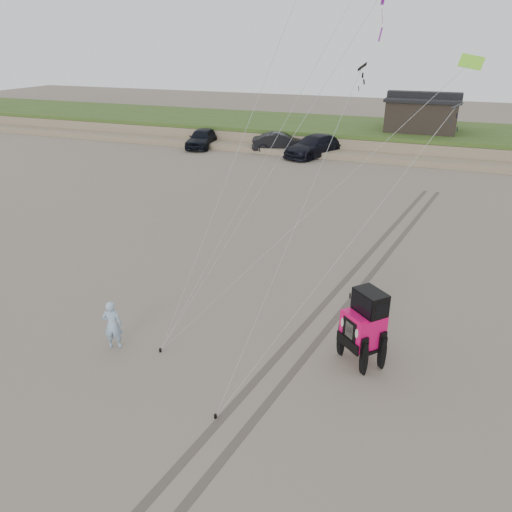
# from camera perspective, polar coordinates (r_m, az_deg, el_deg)

# --- Properties ---
(ground) EXTENTS (160.00, 160.00, 0.00)m
(ground) POSITION_cam_1_polar(r_m,az_deg,el_deg) (15.55, -1.51, -13.42)
(ground) COLOR #6B6054
(ground) RESTS_ON ground
(dune_ridge) EXTENTS (160.00, 14.25, 1.73)m
(dune_ridge) POSITION_cam_1_polar(r_m,az_deg,el_deg) (49.89, 15.83, 12.86)
(dune_ridge) COLOR #7A6B54
(dune_ridge) RESTS_ON ground
(cabin) EXTENTS (6.40, 5.40, 3.35)m
(cabin) POSITION_cam_1_polar(r_m,az_deg,el_deg) (48.88, 18.48, 15.23)
(cabin) COLOR black
(cabin) RESTS_ON dune_ridge
(truck_a) EXTENTS (2.87, 5.41, 1.75)m
(truck_a) POSITION_cam_1_polar(r_m,az_deg,el_deg) (47.91, -6.18, 13.25)
(truck_a) COLOR black
(truck_a) RESTS_ON ground
(truck_b) EXTENTS (5.49, 3.28, 1.71)m
(truck_b) POSITION_cam_1_polar(r_m,az_deg,el_deg) (45.67, 2.91, 12.82)
(truck_b) COLOR black
(truck_b) RESTS_ON ground
(truck_c) EXTENTS (4.86, 6.67, 1.79)m
(truck_c) POSITION_cam_1_polar(r_m,az_deg,el_deg) (44.20, 6.65, 12.39)
(truck_c) COLOR black
(truck_c) RESTS_ON ground
(jeep) EXTENTS (5.17, 5.42, 1.95)m
(jeep) POSITION_cam_1_polar(r_m,az_deg,el_deg) (15.90, 12.04, -8.80)
(jeep) COLOR #DD0B59
(jeep) RESTS_ON ground
(man) EXTENTS (0.73, 0.61, 1.70)m
(man) POSITION_cam_1_polar(r_m,az_deg,el_deg) (16.96, -16.09, -7.56)
(man) COLOR #889ED2
(man) RESTS_ON ground
(kite_flock) EXTENTS (6.87, 10.68, 5.80)m
(kite_flock) POSITION_cam_1_polar(r_m,az_deg,el_deg) (19.99, 15.32, 25.88)
(kite_flock) COLOR purple
(kite_flock) RESTS_ON ground
(stake_main) EXTENTS (0.08, 0.08, 0.12)m
(stake_main) POSITION_cam_1_polar(r_m,az_deg,el_deg) (16.79, -10.89, -10.53)
(stake_main) COLOR black
(stake_main) RESTS_ON ground
(stake_aux) EXTENTS (0.08, 0.08, 0.12)m
(stake_aux) POSITION_cam_1_polar(r_m,az_deg,el_deg) (14.09, -4.66, -17.78)
(stake_aux) COLOR black
(stake_aux) RESTS_ON ground
(tire_tracks) EXTENTS (5.22, 29.74, 0.01)m
(tire_tracks) POSITION_cam_1_polar(r_m,az_deg,el_deg) (21.74, 11.64, -2.42)
(tire_tracks) COLOR #4C443D
(tire_tracks) RESTS_ON ground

